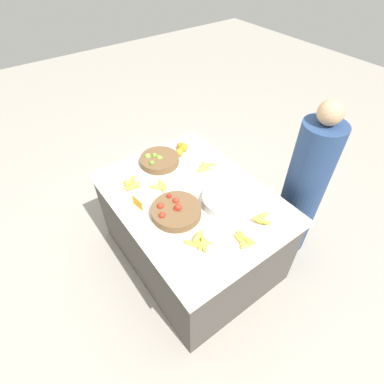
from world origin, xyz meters
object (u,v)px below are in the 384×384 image
at_px(tomato_basket, 176,211).
at_px(vendor_person, 303,190).
at_px(metal_bowl, 224,200).
at_px(price_sign, 137,203).
at_px(lime_bowl, 159,160).

bearing_deg(tomato_basket, vendor_person, 72.04).
bearing_deg(metal_bowl, vendor_person, 73.18).
bearing_deg(vendor_person, price_sign, -114.41).
distance_m(metal_bowl, vendor_person, 0.76).
bearing_deg(tomato_basket, lime_bowl, 159.44).
height_order(metal_bowl, price_sign, price_sign).
relative_size(metal_bowl, price_sign, 2.97).
relative_size(lime_bowl, price_sign, 3.01).
relative_size(lime_bowl, metal_bowl, 1.01).
bearing_deg(vendor_person, lime_bowl, -137.80).
relative_size(lime_bowl, vendor_person, 0.23).
xyz_separation_m(tomato_basket, price_sign, (-0.23, -0.20, 0.01)).
bearing_deg(tomato_basket, price_sign, -139.40).
xyz_separation_m(price_sign, vendor_person, (0.58, 1.28, -0.13)).
xyz_separation_m(lime_bowl, tomato_basket, (0.60, -0.22, 0.00)).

